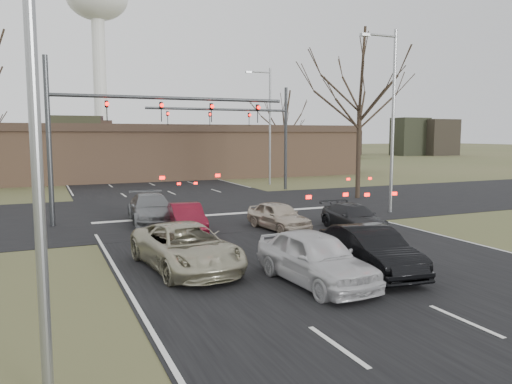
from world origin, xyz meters
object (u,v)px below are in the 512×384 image
water_tower (97,7)px  car_grey_ahead (151,209)px  mast_arm_near (120,120)px  car_silver_ahead (279,216)px  car_silver_suv (186,247)px  car_charcoal_sedan (354,218)px  mast_arm_far (253,126)px  streetlight_right_near (391,112)px  streetlight_left (44,53)px  car_white_sedan (315,258)px  car_black_hatch (370,250)px  car_red_ahead (186,218)px  building (157,151)px  streetlight_right_far (268,120)px

water_tower → car_grey_ahead: (-10.00, -108.02, -34.75)m
mast_arm_near → car_silver_ahead: 9.17m
water_tower → car_silver_suv: bearing=-95.2°
car_charcoal_sedan → mast_arm_far: bearing=87.0°
car_charcoal_sedan → streetlight_right_near: bearing=41.9°
mast_arm_near → streetlight_left: 17.38m
streetlight_left → car_white_sedan: 9.50m
streetlight_right_near → car_charcoal_sedan: (-4.82, -3.70, -4.98)m
car_black_hatch → car_charcoal_sedan: size_ratio=1.06×
car_silver_suv → car_red_ahead: bearing=68.7°
streetlight_right_near → car_silver_ahead: streetlight_right_near is taller
water_tower → car_charcoal_sedan: bearing=-91.0°
streetlight_left → building: bearing=75.6°
car_black_hatch → car_silver_ahead: bearing=91.9°
mast_arm_far → streetlight_right_far: size_ratio=1.11×
car_black_hatch → car_red_ahead: (-3.50, 8.86, -0.10)m
streetlight_left → car_grey_ahead: size_ratio=2.01×
mast_arm_far → car_charcoal_sedan: 17.41m
mast_arm_near → streetlight_right_near: (14.05, -3.00, 0.51)m
water_tower → mast_arm_near: bearing=-96.0°
streetlight_left → water_tower: bearing=83.2°
streetlight_right_far → car_black_hatch: size_ratio=2.26×
streetlight_right_far → car_white_sedan: 29.53m
car_grey_ahead → car_silver_ahead: car_grey_ahead is taller
mast_arm_far → streetlight_right_near: size_ratio=1.11×
streetlight_right_near → car_white_sedan: 15.26m
streetlight_right_near → car_black_hatch: streetlight_right_near is taller
water_tower → streetlight_left: (-14.82, -124.00, -29.88)m
streetlight_right_near → streetlight_right_far: same height
streetlight_right_near → car_white_sedan: bearing=-136.5°
streetlight_right_near → building: bearing=103.7°
car_silver_suv → car_grey_ahead: 8.93m
mast_arm_far → car_black_hatch: mast_arm_far is taller
car_silver_suv → streetlight_right_far: bearing=54.1°
mast_arm_far → car_silver_suv: bearing=-118.7°
building → car_white_sedan: 38.20m
building → car_charcoal_sedan: (2.00, -31.70, -2.06)m
car_charcoal_sedan → streetlight_left: bearing=-136.8°
streetlight_left → car_red_ahead: 15.25m
streetlight_right_near → streetlight_right_far: (0.50, 17.00, 0.00)m
car_silver_ahead → car_red_ahead: bearing=155.5°
water_tower → car_black_hatch: water_tower is taller
streetlight_left → car_charcoal_sedan: (12.82, 10.30, -4.98)m
car_charcoal_sedan → car_grey_ahead: size_ratio=0.84×
mast_arm_near → car_grey_ahead: bearing=-39.7°
car_silver_suv → car_silver_ahead: 7.51m
car_charcoal_sedan → car_silver_ahead: (-3.00, 1.64, 0.04)m
streetlight_right_far → car_red_ahead: bearing=-124.7°
water_tower → mast_arm_far: size_ratio=4.00×
streetlight_right_near → car_silver_suv: size_ratio=1.89×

